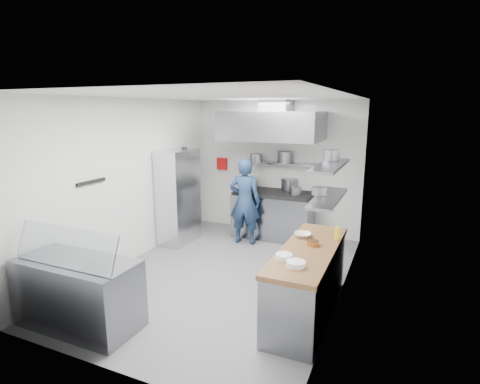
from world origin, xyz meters
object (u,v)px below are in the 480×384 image
at_px(chef, 245,201).
at_px(display_case, 79,293).
at_px(wire_rack, 179,197).
at_px(gas_range, 273,216).

height_order(chef, display_case, chef).
bearing_deg(chef, display_case, 71.43).
distance_m(wire_rack, display_case, 3.15).
relative_size(wire_rack, display_case, 1.23).
height_order(chef, wire_rack, wire_rack).
distance_m(gas_range, chef, 0.82).
relative_size(chef, display_case, 1.13).
height_order(gas_range, display_case, gas_range).
bearing_deg(wire_rack, display_case, -80.18).
bearing_deg(chef, gas_range, -131.28).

